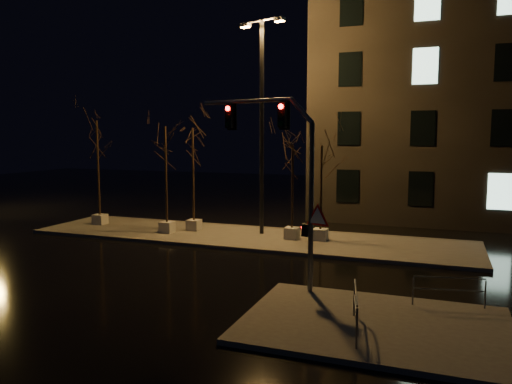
% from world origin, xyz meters
% --- Properties ---
extents(ground, '(90.00, 90.00, 0.00)m').
position_xyz_m(ground, '(0.00, 0.00, 0.00)').
color(ground, black).
rests_on(ground, ground).
extents(median, '(22.00, 5.00, 0.15)m').
position_xyz_m(median, '(0.00, 6.00, 0.07)').
color(median, '#4C4944').
rests_on(median, ground).
extents(sidewalk_corner, '(7.00, 5.00, 0.15)m').
position_xyz_m(sidewalk_corner, '(7.50, -3.50, 0.07)').
color(sidewalk_corner, '#4C4944').
rests_on(sidewalk_corner, ground).
extents(tree_0, '(1.80, 1.80, 5.93)m').
position_xyz_m(tree_0, '(-8.84, 6.15, 4.65)').
color(tree_0, '#A9A69E').
rests_on(tree_0, median).
extents(tree_1, '(1.80, 1.80, 5.57)m').
position_xyz_m(tree_1, '(-4.10, 5.41, 4.37)').
color(tree_1, '#A9A69E').
rests_on(tree_1, median).
extents(tree_2, '(1.80, 1.80, 5.49)m').
position_xyz_m(tree_2, '(-3.08, 6.42, 4.32)').
color(tree_2, '#A9A69E').
rests_on(tree_2, median).
extents(tree_3, '(1.80, 1.80, 4.66)m').
position_xyz_m(tree_3, '(2.39, 6.10, 3.69)').
color(tree_3, '#A9A69E').
rests_on(tree_3, median).
extents(tree_4, '(1.80, 1.80, 4.62)m').
position_xyz_m(tree_4, '(3.74, 6.28, 3.66)').
color(tree_4, '#A9A69E').
rests_on(tree_4, median).
extents(traffic_signal_mast, '(4.91, 1.37, 6.18)m').
position_xyz_m(traffic_signal_mast, '(4.24, -1.25, 4.21)').
color(traffic_signal_mast, '#53565B').
rests_on(traffic_signal_mast, sidewalk_corner).
extents(streetlight_main, '(2.60, 1.09, 10.58)m').
position_xyz_m(streetlight_main, '(0.56, 6.84, 6.26)').
color(streetlight_main, black).
rests_on(streetlight_main, median).
extents(guard_rail_a, '(2.02, 0.43, 0.89)m').
position_xyz_m(guard_rail_a, '(9.36, -1.50, 0.73)').
color(guard_rail_a, '#53565B').
rests_on(guard_rail_a, sidewalk_corner).
extents(guard_rail_b, '(0.46, 2.20, 1.06)m').
position_xyz_m(guard_rail_b, '(7.10, -4.28, 0.83)').
color(guard_rail_b, '#53565B').
rests_on(guard_rail_b, sidewalk_corner).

